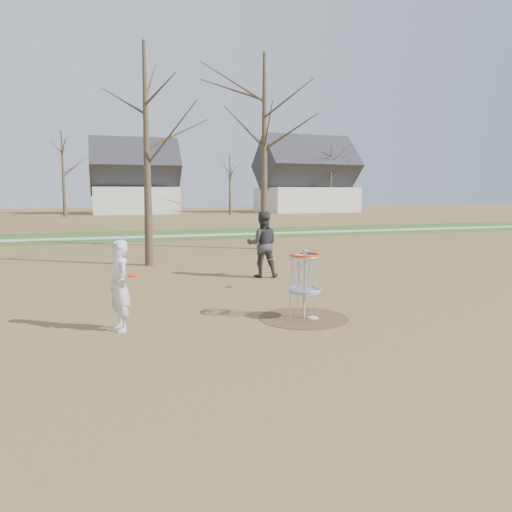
{
  "coord_description": "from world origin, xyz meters",
  "views": [
    {
      "loc": [
        -4.09,
        -8.92,
        2.49
      ],
      "look_at": [
        -0.5,
        1.5,
        1.1
      ],
      "focal_mm": 35.0,
      "sensor_mm": 36.0,
      "label": 1
    }
  ],
  "objects_px": {
    "player_standing": "(119,286)",
    "disc_grounded": "(313,318)",
    "disc_golf_basket": "(304,273)",
    "player_throwing": "(263,244)"
  },
  "relations": [
    {
      "from": "player_throwing",
      "to": "disc_golf_basket",
      "type": "height_order",
      "value": "player_throwing"
    },
    {
      "from": "player_standing",
      "to": "disc_grounded",
      "type": "height_order",
      "value": "player_standing"
    },
    {
      "from": "player_standing",
      "to": "disc_grounded",
      "type": "distance_m",
      "value": 3.8
    },
    {
      "from": "player_standing",
      "to": "player_throwing",
      "type": "xyz_separation_m",
      "value": [
        4.44,
        4.67,
        0.15
      ]
    },
    {
      "from": "player_standing",
      "to": "player_throwing",
      "type": "relative_size",
      "value": 0.85
    },
    {
      "from": "player_standing",
      "to": "player_throwing",
      "type": "height_order",
      "value": "player_throwing"
    },
    {
      "from": "player_standing",
      "to": "disc_grounded",
      "type": "relative_size",
      "value": 7.54
    },
    {
      "from": "player_throwing",
      "to": "disc_golf_basket",
      "type": "xyz_separation_m",
      "value": [
        -0.89,
        -4.94,
        -0.07
      ]
    },
    {
      "from": "player_throwing",
      "to": "disc_grounded",
      "type": "distance_m",
      "value": 5.18
    },
    {
      "from": "disc_golf_basket",
      "to": "player_standing",
      "type": "bearing_deg",
      "value": 175.7
    }
  ]
}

